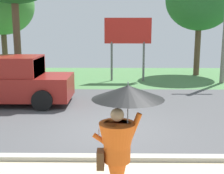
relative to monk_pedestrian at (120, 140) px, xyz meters
The scene contains 5 objects.
ground_plane 6.84m from the monk_pedestrian, 92.87° to the left, with size 40.00×22.00×0.20m.
monk_pedestrian is the anchor object (origin of this frame).
pickup_truck 8.20m from the monk_pedestrian, 122.50° to the left, with size 5.20×2.28×1.88m.
roadside_billboard 12.37m from the monk_pedestrian, 87.23° to the left, with size 2.60×0.12×3.50m.
tree_left_far 17.60m from the monk_pedestrian, 115.86° to the left, with size 4.19×4.19×6.31m.
Camera 1 is at (0.26, -8.40, 2.96)m, focal length 48.19 mm.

